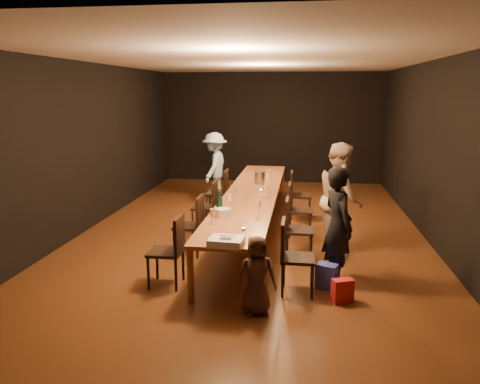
# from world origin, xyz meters

# --- Properties ---
(ground) EXTENTS (10.00, 10.00, 0.00)m
(ground) POSITION_xyz_m (0.00, 0.00, 0.00)
(ground) COLOR #412410
(ground) RESTS_ON ground
(room_shell) EXTENTS (6.04, 10.04, 3.02)m
(room_shell) POSITION_xyz_m (0.00, 0.00, 2.08)
(room_shell) COLOR black
(room_shell) RESTS_ON ground
(table) EXTENTS (0.90, 6.00, 0.75)m
(table) POSITION_xyz_m (0.00, 0.00, 0.70)
(table) COLOR brown
(table) RESTS_ON ground
(chair_right_0) EXTENTS (0.42, 0.42, 0.93)m
(chair_right_0) POSITION_xyz_m (0.85, -2.40, 0.47)
(chair_right_0) COLOR black
(chair_right_0) RESTS_ON ground
(chair_right_1) EXTENTS (0.42, 0.42, 0.93)m
(chair_right_1) POSITION_xyz_m (0.85, -1.20, 0.47)
(chair_right_1) COLOR black
(chair_right_1) RESTS_ON ground
(chair_right_2) EXTENTS (0.42, 0.42, 0.93)m
(chair_right_2) POSITION_xyz_m (0.85, 0.00, 0.47)
(chair_right_2) COLOR black
(chair_right_2) RESTS_ON ground
(chair_right_3) EXTENTS (0.42, 0.42, 0.93)m
(chair_right_3) POSITION_xyz_m (0.85, 1.20, 0.47)
(chair_right_3) COLOR black
(chair_right_3) RESTS_ON ground
(chair_left_0) EXTENTS (0.42, 0.42, 0.93)m
(chair_left_0) POSITION_xyz_m (-0.85, -2.40, 0.47)
(chair_left_0) COLOR black
(chair_left_0) RESTS_ON ground
(chair_left_1) EXTENTS (0.42, 0.42, 0.93)m
(chair_left_1) POSITION_xyz_m (-0.85, -1.20, 0.47)
(chair_left_1) COLOR black
(chair_left_1) RESTS_ON ground
(chair_left_2) EXTENTS (0.42, 0.42, 0.93)m
(chair_left_2) POSITION_xyz_m (-0.85, 0.00, 0.47)
(chair_left_2) COLOR black
(chair_left_2) RESTS_ON ground
(chair_left_3) EXTENTS (0.42, 0.42, 0.93)m
(chair_left_3) POSITION_xyz_m (-0.85, 1.20, 0.47)
(chair_left_3) COLOR black
(chair_left_3) RESTS_ON ground
(woman_birthday) EXTENTS (0.57, 0.67, 1.55)m
(woman_birthday) POSITION_xyz_m (1.35, -1.99, 0.77)
(woman_birthday) COLOR black
(woman_birthday) RESTS_ON ground
(woman_tan) EXTENTS (0.74, 0.91, 1.73)m
(woman_tan) POSITION_xyz_m (1.46, -0.76, 0.87)
(woman_tan) COLOR beige
(woman_tan) RESTS_ON ground
(man_blue) EXTENTS (0.68, 1.06, 1.57)m
(man_blue) POSITION_xyz_m (-1.15, 2.55, 0.78)
(man_blue) COLOR #9DCCF2
(man_blue) RESTS_ON ground
(child) EXTENTS (0.51, 0.41, 0.91)m
(child) POSITION_xyz_m (0.39, -3.03, 0.46)
(child) COLOR #452E27
(child) RESTS_ON ground
(gift_bag_red) EXTENTS (0.28, 0.21, 0.29)m
(gift_bag_red) POSITION_xyz_m (1.39, -2.62, 0.14)
(gift_bag_red) COLOR red
(gift_bag_red) RESTS_ON ground
(gift_bag_blue) EXTENTS (0.31, 0.26, 0.33)m
(gift_bag_blue) POSITION_xyz_m (1.22, -2.23, 0.16)
(gift_bag_blue) COLOR #2A3CB9
(gift_bag_blue) RESTS_ON ground
(birthday_cake) EXTENTS (0.41, 0.34, 0.09)m
(birthday_cake) POSITION_xyz_m (0.03, -2.90, 0.79)
(birthday_cake) COLOR white
(birthday_cake) RESTS_ON table
(plate_stack) EXTENTS (0.29, 0.29, 0.13)m
(plate_stack) POSITION_xyz_m (-0.22, -1.70, 0.81)
(plate_stack) COLOR white
(plate_stack) RESTS_ON table
(champagne_bottle) EXTENTS (0.11, 0.11, 0.38)m
(champagne_bottle) POSITION_xyz_m (-0.29, -1.55, 0.94)
(champagne_bottle) COLOR black
(champagne_bottle) RESTS_ON table
(ice_bucket) EXTENTS (0.24, 0.24, 0.22)m
(ice_bucket) POSITION_xyz_m (0.06, 0.85, 0.86)
(ice_bucket) COLOR #AAAAAF
(ice_bucket) RESTS_ON table
(wineglass_0) EXTENTS (0.06, 0.06, 0.21)m
(wineglass_0) POSITION_xyz_m (-0.30, -2.06, 0.85)
(wineglass_0) COLOR beige
(wineglass_0) RESTS_ON table
(wineglass_1) EXTENTS (0.06, 0.06, 0.21)m
(wineglass_1) POSITION_xyz_m (0.26, -1.45, 0.85)
(wineglass_1) COLOR beige
(wineglass_1) RESTS_ON table
(wineglass_2) EXTENTS (0.06, 0.06, 0.21)m
(wineglass_2) POSITION_xyz_m (-0.22, -1.10, 0.85)
(wineglass_2) COLOR silver
(wineglass_2) RESTS_ON table
(wineglass_3) EXTENTS (0.06, 0.06, 0.21)m
(wineglass_3) POSITION_xyz_m (0.27, -0.22, 0.85)
(wineglass_3) COLOR beige
(wineglass_3) RESTS_ON table
(wineglass_4) EXTENTS (0.06, 0.06, 0.21)m
(wineglass_4) POSITION_xyz_m (-0.27, 0.22, 0.85)
(wineglass_4) COLOR silver
(wineglass_4) RESTS_ON table
(wineglass_5) EXTENTS (0.06, 0.06, 0.21)m
(wineglass_5) POSITION_xyz_m (0.21, 1.21, 0.85)
(wineglass_5) COLOR silver
(wineglass_5) RESTS_ON table
(tealight_near) EXTENTS (0.05, 0.05, 0.03)m
(tealight_near) POSITION_xyz_m (0.15, -2.29, 0.77)
(tealight_near) COLOR #B2B7B2
(tealight_near) RESTS_ON table
(tealight_mid) EXTENTS (0.05, 0.05, 0.03)m
(tealight_mid) POSITION_xyz_m (0.15, 0.09, 0.77)
(tealight_mid) COLOR #B2B7B2
(tealight_mid) RESTS_ON table
(tealight_far) EXTENTS (0.05, 0.05, 0.03)m
(tealight_far) POSITION_xyz_m (0.15, 1.69, 0.77)
(tealight_far) COLOR #B2B7B2
(tealight_far) RESTS_ON table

